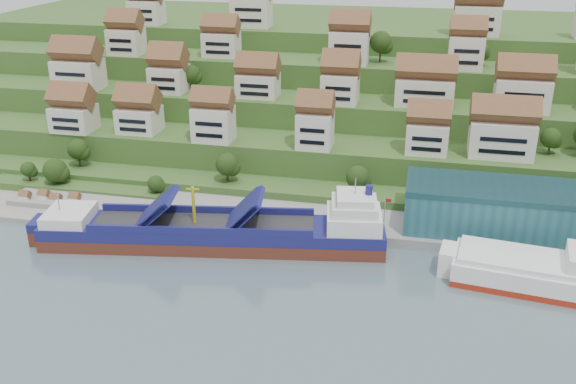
# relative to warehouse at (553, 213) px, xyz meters

# --- Properties ---
(ground) EXTENTS (300.00, 300.00, 0.00)m
(ground) POSITION_rel_warehouse_xyz_m (-52.00, -17.00, -7.20)
(ground) COLOR slate
(ground) RESTS_ON ground
(quay) EXTENTS (180.00, 14.00, 2.20)m
(quay) POSITION_rel_warehouse_xyz_m (-32.00, -2.00, -6.10)
(quay) COLOR gray
(quay) RESTS_ON ground
(pebble_beach) EXTENTS (45.00, 20.00, 1.00)m
(pebble_beach) POSITION_rel_warehouse_xyz_m (-110.00, -5.00, -6.70)
(pebble_beach) COLOR gray
(pebble_beach) RESTS_ON ground
(hillside) EXTENTS (260.00, 128.00, 31.00)m
(hillside) POSITION_rel_warehouse_xyz_m (-52.00, 86.55, 3.46)
(hillside) COLOR #2D4C1E
(hillside) RESTS_ON ground
(hillside_village) EXTENTS (156.92, 62.87, 29.53)m
(hillside_village) POSITION_rel_warehouse_xyz_m (-48.45, 42.12, 16.52)
(hillside_village) COLOR silver
(hillside_village) RESTS_ON ground
(hillside_trees) EXTENTS (137.16, 62.42, 30.83)m
(hillside_trees) POSITION_rel_warehouse_xyz_m (-57.00, 28.90, 9.92)
(hillside_trees) COLOR #264115
(hillside_trees) RESTS_ON ground
(warehouse) EXTENTS (60.00, 15.00, 10.00)m
(warehouse) POSITION_rel_warehouse_xyz_m (0.00, 0.00, 0.00)
(warehouse) COLOR #255C67
(warehouse) RESTS_ON quay
(flagpole) EXTENTS (1.28, 0.16, 8.00)m
(flagpole) POSITION_rel_warehouse_xyz_m (-33.89, -7.00, -0.32)
(flagpole) COLOR gray
(flagpole) RESTS_ON quay
(beach_huts) EXTENTS (14.40, 3.70, 2.20)m
(beach_huts) POSITION_rel_warehouse_xyz_m (-112.00, -6.25, -5.10)
(beach_huts) COLOR white
(beach_huts) RESTS_ON pebble_beach
(cargo_ship) EXTENTS (71.86, 22.16, 15.66)m
(cargo_ship) POSITION_rel_warehouse_xyz_m (-66.67, -15.57, -4.15)
(cargo_ship) COLOR #55251A
(cargo_ship) RESTS_ON ground
(second_ship) EXTENTS (33.00, 15.71, 9.21)m
(second_ship) POSITION_rel_warehouse_xyz_m (-3.33, -18.47, -4.42)
(second_ship) COLOR maroon
(second_ship) RESTS_ON ground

